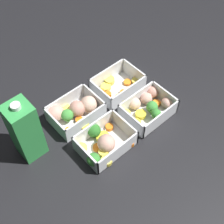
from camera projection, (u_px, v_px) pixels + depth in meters
ground_plane at (112, 116)px, 0.95m from camera, size 4.00×4.00×0.00m
container_near_left at (103, 143)px, 0.86m from camera, size 0.16×0.13×0.06m
container_near_right at (149, 106)px, 0.94m from camera, size 0.17×0.12×0.06m
container_far_left at (75, 111)px, 0.93m from camera, size 0.16×0.13×0.06m
container_far_right at (117, 86)px, 1.00m from camera, size 0.15×0.12×0.06m
juice_carton at (25, 131)px, 0.80m from camera, size 0.07×0.07×0.20m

